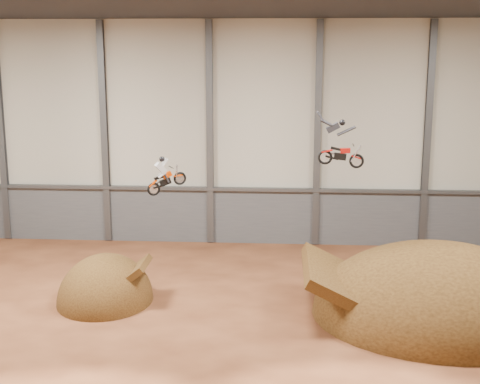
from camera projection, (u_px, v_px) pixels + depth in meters
name	position (u px, v px, depth m)	size (l,w,h in m)	color
floor	(251.00, 343.00, 28.36)	(40.00, 40.00, 0.00)	#4F2615
back_wall	(263.00, 134.00, 41.49)	(40.00, 0.10, 14.00)	beige
ceiling	(252.00, 2.00, 25.38)	(40.00, 40.00, 0.00)	black
lower_band_back	(263.00, 217.00, 42.51)	(39.80, 0.18, 3.50)	#505257
steel_rail	(263.00, 189.00, 41.98)	(39.80, 0.35, 0.20)	#47494F
steel_column_0	(1.00, 133.00, 42.38)	(0.40, 0.36, 13.90)	#47494F
steel_column_1	(104.00, 133.00, 41.95)	(0.40, 0.36, 13.90)	#47494F
steel_column_2	(210.00, 134.00, 41.51)	(0.40, 0.36, 13.90)	#47494F
steel_column_3	(317.00, 135.00, 41.08)	(0.40, 0.36, 13.90)	#47494F
steel_column_4	(427.00, 136.00, 40.65)	(0.40, 0.36, 13.90)	#47494F
takeoff_ramp	(106.00, 301.00, 33.13)	(4.68, 5.40, 4.68)	#36210D
landing_ramp	(437.00, 315.00, 31.31)	(11.74, 10.38, 6.77)	#36210D
fmx_rider_a	(169.00, 171.00, 30.86)	(1.93, 0.74, 1.75)	#CF3A00
fmx_rider_b	(341.00, 140.00, 29.68)	(2.72, 0.78, 2.33)	#B7110B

